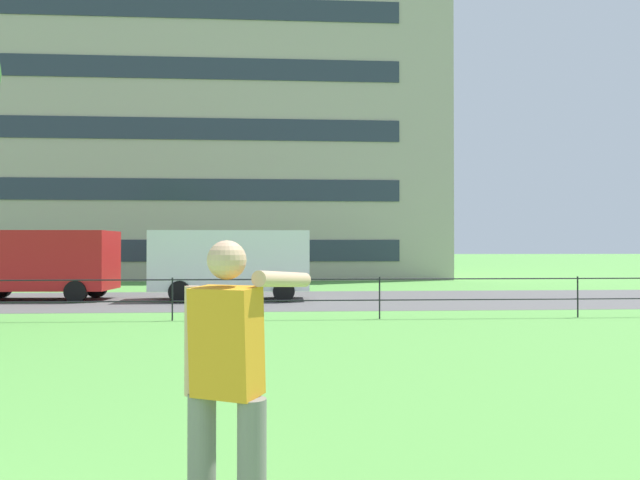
{
  "coord_description": "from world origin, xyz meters",
  "views": [
    {
      "loc": [
        2.5,
        -1.31,
        1.71
      ],
      "look_at": [
        3.09,
        7.5,
        1.81
      ],
      "focal_mm": 33.87,
      "sensor_mm": 36.0,
      "label": 1
    }
  ],
  "objects_px": {
    "person_thrower": "(228,384)",
    "panel_van_far_left": "(34,261)",
    "panel_van_far_right": "(232,261)",
    "apartment_building_background": "(133,146)"
  },
  "relations": [
    {
      "from": "panel_van_far_left",
      "to": "panel_van_far_right",
      "type": "relative_size",
      "value": 1.01
    },
    {
      "from": "person_thrower",
      "to": "panel_van_far_left",
      "type": "relative_size",
      "value": 0.34
    },
    {
      "from": "panel_van_far_left",
      "to": "panel_van_far_right",
      "type": "bearing_deg",
      "value": -2.92
    },
    {
      "from": "apartment_building_background",
      "to": "person_thrower",
      "type": "bearing_deg",
      "value": -75.68
    },
    {
      "from": "panel_van_far_right",
      "to": "panel_van_far_left",
      "type": "bearing_deg",
      "value": 177.08
    },
    {
      "from": "person_thrower",
      "to": "panel_van_far_left",
      "type": "xyz_separation_m",
      "value": [
        -7.64,
        16.68,
        0.33
      ]
    },
    {
      "from": "person_thrower",
      "to": "panel_van_far_right",
      "type": "distance_m",
      "value": 16.4
    },
    {
      "from": "panel_van_far_right",
      "to": "apartment_building_background",
      "type": "distance_m",
      "value": 20.43
    },
    {
      "from": "person_thrower",
      "to": "apartment_building_background",
      "type": "bearing_deg",
      "value": 104.32
    },
    {
      "from": "person_thrower",
      "to": "panel_van_far_right",
      "type": "relative_size",
      "value": 0.35
    }
  ]
}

